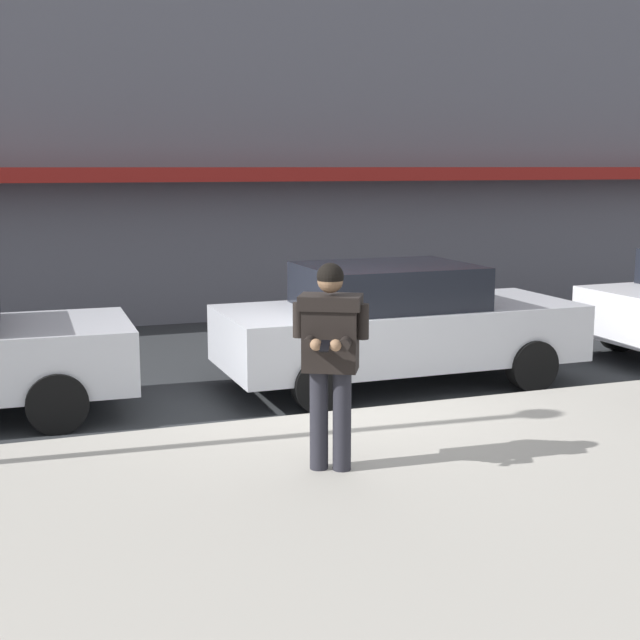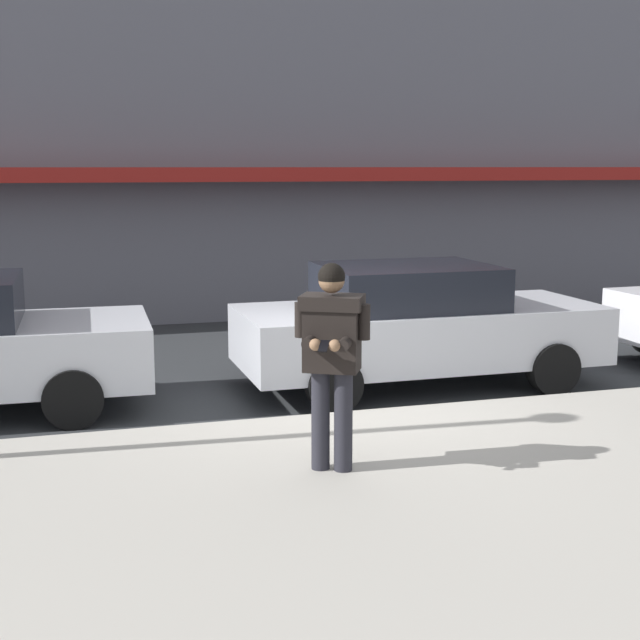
{
  "view_description": "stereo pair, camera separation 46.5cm",
  "coord_description": "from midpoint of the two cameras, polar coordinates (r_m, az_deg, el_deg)",
  "views": [
    {
      "loc": [
        -3.38,
        -8.85,
        2.74
      ],
      "look_at": [
        -0.89,
        -2.09,
        1.49
      ],
      "focal_mm": 50.0,
      "sensor_mm": 36.0,
      "label": 1
    },
    {
      "loc": [
        -2.94,
        -9.0,
        2.74
      ],
      "look_at": [
        -0.89,
        -2.09,
        1.49
      ],
      "focal_mm": 50.0,
      "sensor_mm": 36.0,
      "label": 2
    }
  ],
  "objects": [
    {
      "name": "ground_plane",
      "position": [
        9.86,
        2.87,
        -6.32
      ],
      "size": [
        80.0,
        80.0,
        0.0
      ],
      "primitive_type": "plane",
      "color": "#2B2D30"
    },
    {
      "name": "parked_sedan_mid",
      "position": [
        11.18,
        7.4,
        -0.3
      ],
      "size": [
        4.51,
        1.95,
        1.54
      ],
      "color": "silver",
      "rests_on": "ground"
    },
    {
      "name": "man_texting_on_phone",
      "position": [
        7.54,
        2.53,
        -1.57
      ],
      "size": [
        0.63,
        0.65,
        1.81
      ],
      "color": "#23232B",
      "rests_on": "sidewalk"
    },
    {
      "name": "sidewalk",
      "position": [
        7.83,
        17.07,
        -10.55
      ],
      "size": [
        32.0,
        5.3,
        0.14
      ],
      "primitive_type": "cube",
      "color": "#A8A399",
      "rests_on": "ground"
    },
    {
      "name": "storefront_facade",
      "position": [
        18.11,
        -3.23,
        18.4
      ],
      "size": [
        28.0,
        4.7,
        10.91
      ],
      "color": "slate",
      "rests_on": "ground"
    },
    {
      "name": "curb_paint_line",
      "position": [
        10.26,
        8.07,
        -5.74
      ],
      "size": [
        28.0,
        0.12,
        0.01
      ],
      "primitive_type": "cube",
      "color": "silver",
      "rests_on": "ground"
    }
  ]
}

